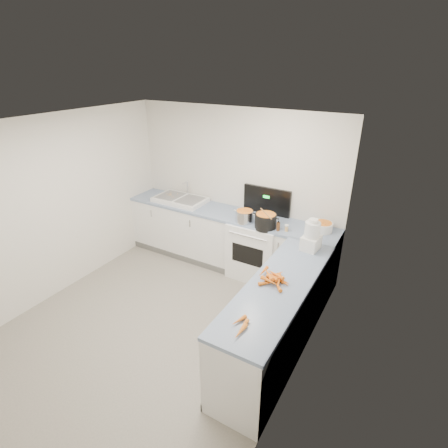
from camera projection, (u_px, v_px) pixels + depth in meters
The scene contains 19 objects.
floor at pixel (162, 323), 4.54m from camera, with size 3.50×4.00×0.00m, color gray, non-canonical shape.
ceiling at pixel (143, 127), 3.48m from camera, with size 3.50×4.00×0.00m, color silver, non-canonical shape.
wall_back at pixel (236, 188), 5.57m from camera, with size 3.50×2.50×0.00m, color silver, non-canonical shape.
wall_left at pixel (55, 208), 4.80m from camera, with size 4.00×2.50×0.00m, color silver, non-canonical shape.
wall_right at pixel (300, 282), 3.21m from camera, with size 4.00×2.50×0.00m, color silver, non-canonical shape.
counter_back at pixel (227, 239), 5.67m from camera, with size 3.50×0.62×0.94m.
counter_right at pixel (277, 319), 3.92m from camera, with size 0.62×2.20×0.94m.
stove at pixel (257, 247), 5.41m from camera, with size 0.76×0.65×1.36m.
sink at pixel (180, 200), 5.86m from camera, with size 0.86×0.52×0.31m.
steel_pot at pixel (245, 217), 5.12m from camera, with size 0.27×0.27×0.20m, color silver.
black_pot at pixel (266, 221), 4.95m from camera, with size 0.31×0.31×0.22m, color black.
wooden_spoon at pixel (266, 214), 4.90m from camera, with size 0.02×0.02×0.40m, color #AD7A47.
mixing_bowl at pixel (322, 227), 4.84m from camera, with size 0.28×0.28×0.13m, color white.
extract_bottle at pixel (278, 227), 4.86m from camera, with size 0.05×0.05×0.12m, color #593319.
spice_jar at pixel (286, 229), 4.85m from camera, with size 0.05×0.05×0.08m, color #E5B266.
food_processor at pixel (312, 236), 4.33m from camera, with size 0.22×0.26×0.41m.
carrot_pile at pixel (274, 278), 3.75m from camera, with size 0.35×0.37×0.09m.
peeled_carrots at pixel (241, 326), 3.10m from camera, with size 0.15×0.30×0.04m.
peelings at pixel (172, 195), 5.96m from camera, with size 0.22×0.24×0.01m.
Camera 1 is at (2.49, -2.67, 3.10)m, focal length 28.00 mm.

